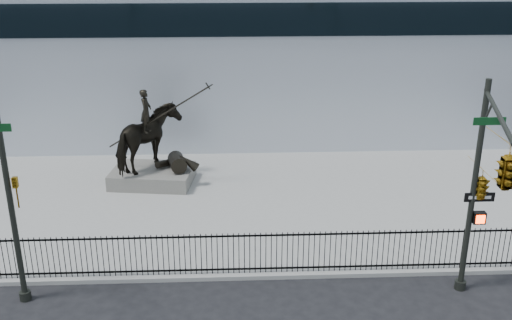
{
  "coord_description": "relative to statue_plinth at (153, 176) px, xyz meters",
  "views": [
    {
      "loc": [
        -0.41,
        -16.3,
        10.89
      ],
      "look_at": [
        0.58,
        6.0,
        2.42
      ],
      "focal_mm": 42.0,
      "sensor_mm": 36.0,
      "label": 1
    }
  ],
  "objects": [
    {
      "name": "equestrian_statue",
      "position": [
        0.07,
        -0.01,
        1.75
      ],
      "size": [
        4.58,
        3.14,
        3.91
      ],
      "rotation": [
        0.0,
        0.0,
        -0.13
      ],
      "color": "black",
      "rests_on": "statue_plinth"
    },
    {
      "name": "ground",
      "position": [
        4.02,
        -9.23,
        -0.49
      ],
      "size": [
        120.0,
        120.0,
        0.0
      ],
      "primitive_type": "plane",
      "color": "black",
      "rests_on": "ground"
    },
    {
      "name": "statue_plinth",
      "position": [
        0.0,
        0.0,
        0.0
      ],
      "size": [
        3.89,
        2.93,
        0.67
      ],
      "primitive_type": "cube",
      "rotation": [
        0.0,
        0.0,
        -0.13
      ],
      "color": "#615E59",
      "rests_on": "plaza"
    },
    {
      "name": "plaza",
      "position": [
        4.02,
        -2.23,
        -0.41
      ],
      "size": [
        30.0,
        12.0,
        0.15
      ],
      "primitive_type": "cube",
      "color": "gray",
      "rests_on": "ground"
    },
    {
      "name": "building",
      "position": [
        4.02,
        10.77,
        4.01
      ],
      "size": [
        44.0,
        14.0,
        9.0
      ],
      "primitive_type": "cube",
      "color": "silver",
      "rests_on": "ground"
    },
    {
      "name": "traffic_signal_left",
      "position": [
        -2.73,
        -9.86,
        3.54
      ],
      "size": [
        1.52,
        4.84,
        7.0
      ],
      "color": "black",
      "rests_on": "ground"
    },
    {
      "name": "picket_fence",
      "position": [
        4.02,
        -7.98,
        0.42
      ],
      "size": [
        22.1,
        0.1,
        1.5
      ],
      "color": "black",
      "rests_on": "plaza"
    },
    {
      "name": "traffic_signal_right",
      "position": [
        10.48,
        -11.23,
        4.36
      ],
      "size": [
        2.17,
        6.86,
        7.0
      ],
      "color": "black",
      "rests_on": "ground"
    }
  ]
}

